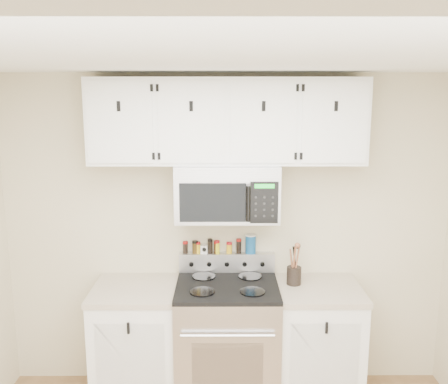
# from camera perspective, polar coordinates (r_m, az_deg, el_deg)

# --- Properties ---
(back_wall) EXTENTS (3.50, 0.01, 2.50)m
(back_wall) POSITION_cam_1_polar(r_m,az_deg,el_deg) (3.98, 0.32, -4.78)
(back_wall) COLOR #BEB38E
(back_wall) RESTS_ON floor
(ceiling) EXTENTS (3.50, 3.50, 0.01)m
(ceiling) POSITION_cam_1_polar(r_m,az_deg,el_deg) (2.08, 0.83, 15.05)
(ceiling) COLOR white
(ceiling) RESTS_ON back_wall
(range) EXTENTS (0.76, 0.65, 1.10)m
(range) POSITION_cam_1_polar(r_m,az_deg,el_deg) (3.97, 0.35, -16.71)
(range) COLOR #B7B7BA
(range) RESTS_ON floor
(base_cabinet_left) EXTENTS (0.64, 0.62, 0.92)m
(base_cabinet_left) POSITION_cam_1_polar(r_m,az_deg,el_deg) (4.06, -9.87, -16.66)
(base_cabinet_left) COLOR white
(base_cabinet_left) RESTS_ON floor
(base_cabinet_right) EXTENTS (0.64, 0.62, 0.92)m
(base_cabinet_right) POSITION_cam_1_polar(r_m,az_deg,el_deg) (4.07, 10.54, -16.60)
(base_cabinet_right) COLOR white
(base_cabinet_right) RESTS_ON floor
(microwave) EXTENTS (0.76, 0.44, 0.42)m
(microwave) POSITION_cam_1_polar(r_m,az_deg,el_deg) (3.70, 0.36, 0.04)
(microwave) COLOR #9E9EA3
(microwave) RESTS_ON back_wall
(upper_cabinets) EXTENTS (2.00, 0.35, 0.62)m
(upper_cabinets) POSITION_cam_1_polar(r_m,az_deg,el_deg) (3.66, 0.36, 8.12)
(upper_cabinets) COLOR white
(upper_cabinets) RESTS_ON back_wall
(utensil_crock) EXTENTS (0.11, 0.11, 0.32)m
(utensil_crock) POSITION_cam_1_polar(r_m,az_deg,el_deg) (3.87, 8.00, -9.28)
(utensil_crock) COLOR black
(utensil_crock) RESTS_ON base_cabinet_right
(kitchen_timer) EXTENTS (0.06, 0.06, 0.06)m
(kitchen_timer) POSITION_cam_1_polar(r_m,az_deg,el_deg) (3.98, -2.26, -6.55)
(kitchen_timer) COLOR white
(kitchen_timer) RESTS_ON range
(salt_canister) EXTENTS (0.08, 0.08, 0.15)m
(salt_canister) POSITION_cam_1_polar(r_m,az_deg,el_deg) (3.97, 3.06, -5.93)
(salt_canister) COLOR #155594
(salt_canister) RESTS_ON range
(spice_jar_0) EXTENTS (0.04, 0.04, 0.10)m
(spice_jar_0) POSITION_cam_1_polar(r_m,az_deg,el_deg) (3.99, -4.44, -6.32)
(spice_jar_0) COLOR black
(spice_jar_0) RESTS_ON range
(spice_jar_1) EXTENTS (0.05, 0.05, 0.10)m
(spice_jar_1) POSITION_cam_1_polar(r_m,az_deg,el_deg) (3.98, -3.33, -6.29)
(spice_jar_1) COLOR #402D0F
(spice_jar_1) RESTS_ON range
(spice_jar_2) EXTENTS (0.04, 0.04, 0.09)m
(spice_jar_2) POSITION_cam_1_polar(r_m,az_deg,el_deg) (3.98, -3.00, -6.36)
(spice_jar_2) COLOR gold
(spice_jar_2) RESTS_ON range
(spice_jar_3) EXTENTS (0.04, 0.04, 0.12)m
(spice_jar_3) POSITION_cam_1_polar(r_m,az_deg,el_deg) (3.97, -1.60, -6.19)
(spice_jar_3) COLOR black
(spice_jar_3) RESTS_ON range
(spice_jar_4) EXTENTS (0.04, 0.04, 0.10)m
(spice_jar_4) POSITION_cam_1_polar(r_m,az_deg,el_deg) (3.98, -0.87, -6.33)
(spice_jar_4) COLOR #391E0D
(spice_jar_4) RESTS_ON range
(spice_jar_5) EXTENTS (0.04, 0.04, 0.10)m
(spice_jar_5) POSITION_cam_1_polar(r_m,az_deg,el_deg) (3.97, -0.81, -6.29)
(spice_jar_5) COLOR yellow
(spice_jar_5) RESTS_ON range
(spice_jar_6) EXTENTS (0.05, 0.05, 0.09)m
(spice_jar_6) POSITION_cam_1_polar(r_m,az_deg,el_deg) (3.98, 0.60, -6.37)
(spice_jar_6) COLOR gold
(spice_jar_6) RESTS_ON range
(spice_jar_7) EXTENTS (0.04, 0.04, 0.12)m
(spice_jar_7) POSITION_cam_1_polar(r_m,az_deg,el_deg) (3.97, 1.70, -6.19)
(spice_jar_7) COLOR black
(spice_jar_7) RESTS_ON range
(spice_jar_8) EXTENTS (0.04, 0.04, 0.09)m
(spice_jar_8) POSITION_cam_1_polar(r_m,az_deg,el_deg) (3.98, 2.83, -6.33)
(spice_jar_8) COLOR #462A10
(spice_jar_8) RESTS_ON range
(spice_jar_9) EXTENTS (0.04, 0.04, 0.09)m
(spice_jar_9) POSITION_cam_1_polar(r_m,az_deg,el_deg) (3.98, 2.90, -6.32)
(spice_jar_9) COLOR yellow
(spice_jar_9) RESTS_ON range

